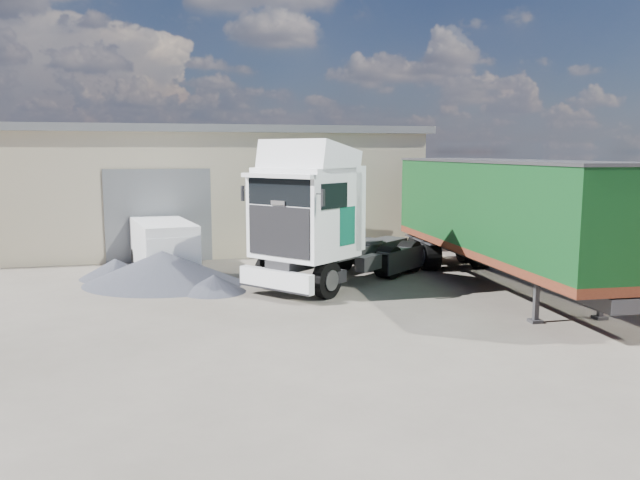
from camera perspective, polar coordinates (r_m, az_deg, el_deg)
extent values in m
plane|color=#2A2822|center=(15.40, -7.21, -7.99)|extent=(120.00, 120.00, 0.00)
cube|color=#B4A98A|center=(31.08, -21.85, 4.27)|extent=(30.00, 12.00, 5.00)
cube|color=slate|center=(31.04, -22.11, 9.15)|extent=(30.60, 12.60, 0.30)
cube|color=slate|center=(24.82, -14.53, 2.16)|extent=(4.00, 0.08, 3.60)
cube|color=slate|center=(31.05, -22.13, 9.52)|extent=(30.60, 0.40, 0.15)
cube|color=brown|center=(24.70, 18.50, 0.69)|extent=(0.35, 26.00, 2.50)
cylinder|color=black|center=(18.85, -2.10, -3.24)|extent=(2.46, 2.67, 1.10)
cylinder|color=black|center=(21.72, 3.96, -1.75)|extent=(2.49, 2.71, 1.10)
cylinder|color=black|center=(22.93, 5.95, -1.25)|extent=(2.49, 2.71, 1.10)
cube|color=#2D2D30|center=(20.73, 2.25, -1.13)|extent=(5.89, 5.03, 0.31)
cube|color=white|center=(18.11, -4.07, -3.66)|extent=(1.86, 2.21, 0.57)
cube|color=white|center=(18.86, -1.43, 2.31)|extent=(3.48, 3.51, 2.53)
cube|color=black|center=(18.00, -3.79, 0.78)|extent=(1.48, 1.81, 1.45)
cube|color=black|center=(17.90, -3.78, 4.40)|extent=(1.51, 1.84, 0.78)
cube|color=white|center=(18.93, -1.05, 7.28)|extent=(3.17, 3.26, 1.27)
cube|color=#0C5843|center=(20.03, -3.59, 1.82)|extent=(0.61, 0.50, 1.14)
cube|color=#0C5843|center=(18.45, 2.53, 1.29)|extent=(0.61, 0.50, 1.14)
cylinder|color=#2D2D30|center=(21.80, 4.28, -0.12)|extent=(1.60, 1.60, 0.12)
cube|color=#2D2D30|center=(16.52, 19.16, -5.30)|extent=(0.32, 0.32, 1.10)
cube|color=#2D2D30|center=(17.47, 24.31, -4.86)|extent=(0.32, 0.32, 1.10)
cylinder|color=black|center=(23.84, 11.71, -1.07)|extent=(2.60, 1.19, 1.06)
cube|color=#2D2D30|center=(20.15, 16.10, -1.81)|extent=(1.44, 12.01, 0.35)
cube|color=#602916|center=(20.09, 16.13, -0.88)|extent=(3.14, 12.10, 0.24)
cube|color=black|center=(19.93, 16.29, 3.15)|extent=(3.14, 12.10, 2.60)
cube|color=#2D2D30|center=(19.87, 16.44, 6.94)|extent=(3.20, 12.17, 0.08)
cylinder|color=black|center=(21.72, -13.45, -2.59)|extent=(1.89, 0.93, 0.62)
cylinder|color=black|center=(24.66, -14.71, -1.38)|extent=(1.89, 0.93, 0.62)
cube|color=white|center=(23.08, -14.17, -0.28)|extent=(2.52, 4.59, 1.60)
cube|color=white|center=(21.34, -13.36, -1.05)|extent=(1.87, 1.14, 1.04)
cube|color=black|center=(21.45, -13.50, 0.40)|extent=(1.64, 0.36, 0.57)
cone|color=black|center=(20.81, -14.17, -2.43)|extent=(6.53, 6.53, 1.08)
cone|color=black|center=(19.31, -9.64, -3.92)|extent=(2.45, 2.45, 0.54)
cone|color=black|center=(22.32, -18.22, -2.46)|extent=(2.99, 2.99, 0.65)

